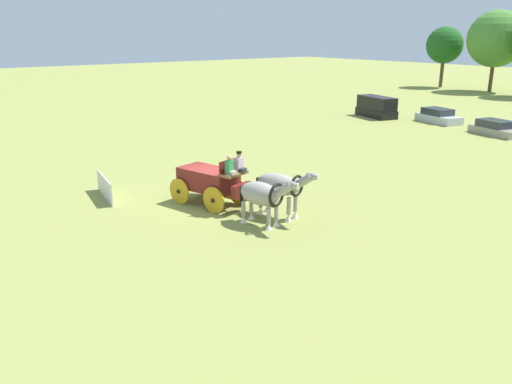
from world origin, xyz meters
name	(u,v)px	position (x,y,z in m)	size (l,w,h in m)	color
ground_plane	(209,204)	(0.00, 0.00, 0.00)	(220.00, 220.00, 0.00)	olive
show_wagon	(211,180)	(0.17, 0.04, 1.19)	(5.78, 2.52, 2.73)	maroon
draft_horse_near	(281,186)	(3.48, 1.50, 1.42)	(3.17, 1.42, 2.30)	#9E998E
draft_horse_off	(262,195)	(3.78, 0.24, 1.33)	(2.94, 1.41, 2.20)	#9E998E
parked_vehicle_a	(376,107)	(-12.24, 27.16, 0.95)	(4.68, 2.81, 1.96)	black
parked_vehicle_b	(438,116)	(-6.71, 29.06, 0.54)	(4.52, 2.81, 1.26)	silver
parked_vehicle_c	(496,129)	(-0.48, 27.51, 0.50)	(4.44, 2.81, 1.16)	gray
tree_a	(445,45)	(-24.60, 56.94, 6.01)	(5.21, 5.21, 8.65)	brown
tree_b	(496,39)	(-16.97, 56.95, 6.97)	(7.50, 7.50, 10.73)	brown
sponsor_banner	(105,187)	(-3.92, -3.52, 0.55)	(3.20, 0.06, 1.10)	silver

